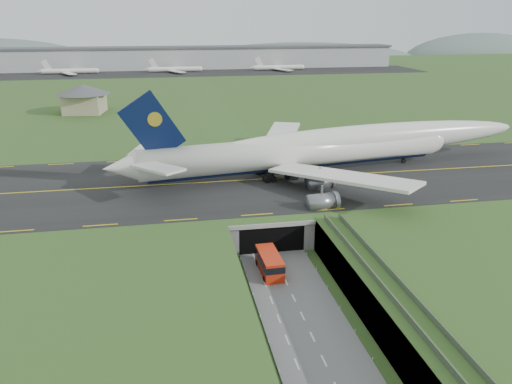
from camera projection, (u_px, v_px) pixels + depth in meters
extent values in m
plane|color=#365120|center=(282.00, 274.00, 83.50)|extent=(900.00, 900.00, 0.00)
cube|color=gray|center=(282.00, 258.00, 82.51)|extent=(800.00, 800.00, 6.00)
cube|color=slate|center=(293.00, 297.00, 76.50)|extent=(12.00, 75.00, 0.20)
cube|color=black|center=(249.00, 180.00, 112.14)|extent=(800.00, 44.00, 0.18)
cube|color=gray|center=(261.00, 204.00, 99.33)|extent=(16.00, 22.00, 1.00)
cube|color=gray|center=(226.00, 218.00, 98.97)|extent=(2.00, 22.00, 6.00)
cube|color=gray|center=(294.00, 213.00, 101.34)|extent=(2.00, 22.00, 6.00)
cube|color=black|center=(265.00, 228.00, 95.68)|extent=(12.00, 12.00, 5.00)
cube|color=#A8A8A3|center=(272.00, 225.00, 89.04)|extent=(17.00, 0.50, 0.80)
cube|color=#A8A8A3|center=(395.00, 295.00, 66.27)|extent=(3.00, 53.00, 0.50)
cube|color=gray|center=(385.00, 291.00, 65.79)|extent=(0.06, 53.00, 1.00)
cube|color=gray|center=(405.00, 289.00, 66.26)|extent=(0.06, 53.00, 1.00)
cylinder|color=#A8A8A3|center=(428.00, 359.00, 58.44)|extent=(0.90, 0.90, 5.60)
cylinder|color=#A8A8A3|center=(385.00, 304.00, 69.58)|extent=(0.90, 0.90, 5.60)
cylinder|color=#A8A8A3|center=(354.00, 265.00, 80.73)|extent=(0.90, 0.90, 5.60)
cylinder|color=white|center=(298.00, 152.00, 114.50)|extent=(72.83, 17.65, 6.84)
sphere|color=white|center=(430.00, 140.00, 125.66)|extent=(7.63, 7.63, 6.70)
cone|color=white|center=(121.00, 168.00, 102.36)|extent=(8.37, 7.54, 6.49)
ellipsoid|color=white|center=(373.00, 139.00, 120.02)|extent=(83.95, 18.81, 7.18)
ellipsoid|color=black|center=(427.00, 137.00, 125.05)|extent=(5.18, 3.67, 2.39)
cylinder|color=black|center=(297.00, 163.00, 115.38)|extent=(68.64, 13.19, 2.87)
cube|color=white|center=(279.00, 139.00, 130.76)|extent=(18.63, 32.53, 2.87)
cube|color=white|center=(147.00, 148.00, 110.95)|extent=(8.43, 12.69, 1.09)
cube|color=white|center=(341.00, 176.00, 100.25)|extent=(25.82, 29.67, 2.87)
cube|color=white|center=(158.00, 168.00, 96.65)|extent=(10.87, 12.30, 1.09)
cube|color=black|center=(152.00, 127.00, 101.85)|extent=(13.53, 2.67, 15.11)
cylinder|color=yellow|center=(155.00, 119.00, 101.49)|extent=(3.07, 1.19, 2.99)
cylinder|color=slate|center=(284.00, 159.00, 125.24)|extent=(6.02, 4.32, 3.52)
cylinder|color=slate|center=(251.00, 150.00, 133.70)|extent=(6.02, 4.32, 3.52)
cylinder|color=slate|center=(319.00, 183.00, 107.12)|extent=(6.02, 4.32, 3.52)
cylinder|color=slate|center=(321.00, 202.00, 95.56)|extent=(6.02, 4.32, 3.52)
cylinder|color=black|center=(404.00, 161.00, 124.99)|extent=(1.24, 0.70, 1.17)
cube|color=black|center=(278.00, 173.00, 114.54)|extent=(7.46, 8.35, 1.50)
cube|color=red|center=(269.00, 263.00, 83.22)|extent=(3.38, 8.52, 3.37)
cube|color=black|center=(270.00, 259.00, 83.00)|extent=(3.45, 8.63, 1.12)
cube|color=black|center=(269.00, 271.00, 83.68)|extent=(3.14, 7.95, 0.56)
cylinder|color=black|center=(265.00, 279.00, 80.76)|extent=(0.42, 1.02, 1.01)
cylinder|color=black|center=(257.00, 263.00, 85.95)|extent=(0.42, 1.02, 1.01)
cylinder|color=black|center=(282.00, 277.00, 81.33)|extent=(0.42, 1.02, 1.01)
cylinder|color=black|center=(274.00, 261.00, 86.52)|extent=(0.42, 1.02, 1.01)
cube|color=tan|center=(85.00, 104.00, 190.72)|extent=(15.40, 15.40, 7.31)
cone|color=#4C4C51|center=(83.00, 89.00, 188.91)|extent=(22.58, 22.58, 3.65)
cube|color=#B2B2B2|center=(187.00, 58.00, 357.66)|extent=(300.00, 22.00, 15.00)
cube|color=#4C4C51|center=(186.00, 47.00, 355.18)|extent=(302.00, 24.00, 1.20)
cube|color=black|center=(190.00, 73.00, 332.22)|extent=(320.00, 50.00, 0.08)
cylinder|color=white|center=(70.00, 71.00, 323.10)|extent=(34.00, 3.20, 3.20)
cylinder|color=white|center=(175.00, 69.00, 334.56)|extent=(34.00, 3.20, 3.20)
cylinder|color=white|center=(279.00, 67.00, 346.70)|extent=(34.00, 3.20, 3.20)
ellipsoid|color=slate|center=(300.00, 65.00, 504.54)|extent=(260.00, 91.00, 44.00)
ellipsoid|color=slate|center=(479.00, 62.00, 538.50)|extent=(180.00, 63.00, 60.00)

